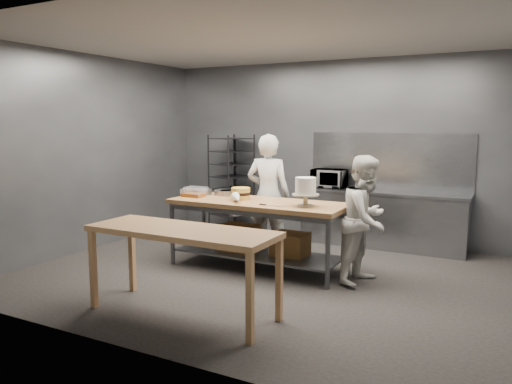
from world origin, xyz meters
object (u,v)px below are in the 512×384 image
chef_behind (268,195)px  near_counter (182,237)px  speed_rack (231,184)px  frosted_cake_stand (306,188)px  layer_cake (241,193)px  microwave (329,178)px  work_table (259,226)px  chef_right (366,220)px

chef_behind → near_counter: bearing=89.0°
speed_rack → frosted_cake_stand: speed_rack is taller
chef_behind → layer_cake: 0.67m
near_counter → chef_behind: 2.53m
near_counter → microwave: 3.80m
work_table → chef_right: bearing=2.9°
speed_rack → layer_cake: speed_rack is taller
chef_behind → layer_cake: (-0.09, -0.65, 0.10)m
layer_cake → work_table: bearing=-4.6°
chef_behind → microwave: (0.48, 1.28, 0.15)m
chef_right → layer_cake: (-1.73, -0.05, 0.21)m
chef_behind → chef_right: bearing=152.3°
speed_rack → chef_behind: 1.81m
microwave → layer_cake: size_ratio=2.10×
frosted_cake_stand → layer_cake: (-1.01, 0.13, -0.15)m
speed_rack → layer_cake: bearing=-55.8°
chef_right → microwave: (-1.16, 1.88, 0.26)m
work_table → near_counter: (0.09, -1.84, 0.24)m
speed_rack → microwave: size_ratio=3.23×
chef_behind → layer_cake: size_ratio=6.98×
work_table → chef_behind: size_ratio=1.33×
frosted_cake_stand → chef_behind: bearing=139.4°
work_table → layer_cake: size_ratio=9.29×
speed_rack → near_counter: bearing=-66.2°
near_counter → speed_rack: 4.06m
work_table → near_counter: work_table is taller
frosted_cake_stand → layer_cake: size_ratio=1.42×
microwave → frosted_cake_stand: size_ratio=1.48×
chef_right → layer_cake: 1.75m
work_table → frosted_cake_stand: bearing=-8.6°
frosted_cake_stand → layer_cake: bearing=172.5°
speed_rack → chef_behind: (1.35, -1.20, 0.05)m
chef_right → microwave: size_ratio=2.91×
work_table → speed_rack: size_ratio=1.37×
microwave → near_counter: bearing=-93.0°
speed_rack → layer_cake: (1.26, -1.85, 0.14)m
near_counter → microwave: bearing=87.0°
microwave → speed_rack: bearing=-177.5°
work_table → layer_cake: bearing=175.4°
speed_rack → chef_right: (2.99, -1.80, -0.07)m
microwave → layer_cake: microwave is taller
speed_rack → frosted_cake_stand: (2.27, -1.98, 0.30)m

